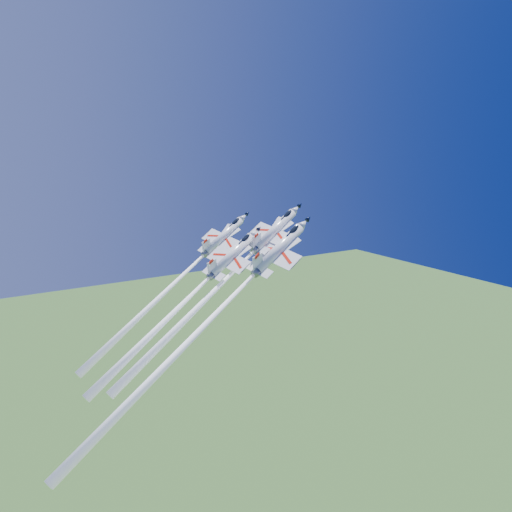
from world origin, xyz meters
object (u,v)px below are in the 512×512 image
jet_right (203,327)px  jet_lead (220,285)px  jet_slot (185,301)px  jet_left (175,282)px

jet_right → jet_lead: bearing=112.3°
jet_slot → jet_left: bearing=155.6°
jet_left → jet_right: (-0.63, -13.34, -5.41)m
jet_lead → jet_right: bearing=-67.7°
jet_right → jet_slot: 6.97m
jet_lead → jet_slot: 7.34m
jet_lead → jet_right: 9.85m
jet_lead → jet_right: (-6.23, -4.73, -5.99)m
jet_left → jet_slot: size_ratio=1.01×
jet_right → jet_slot: bearing=171.1°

